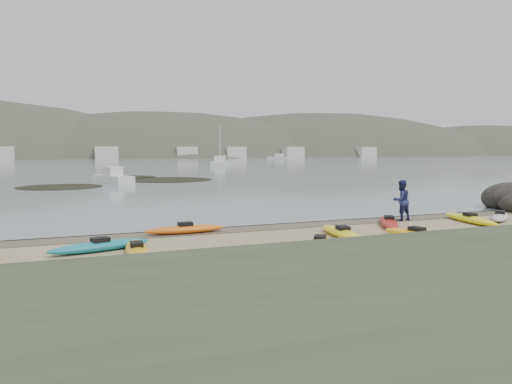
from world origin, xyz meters
name	(u,v)px	position (x,y,z in m)	size (l,w,h in m)	color
ground	(256,226)	(0.00, 0.00, 0.00)	(600.00, 600.00, 0.00)	tan
wet_sand	(259,227)	(0.00, -0.30, 0.00)	(60.00, 60.00, 0.00)	brown
water	(69,154)	(0.00, 300.00, 0.01)	(1200.00, 1200.00, 0.00)	slate
kayaks	(297,237)	(0.00, -4.00, 0.17)	(23.71, 7.94, 0.34)	yellow
person_east	(401,200)	(6.96, -1.10, 0.96)	(0.94, 0.73, 1.93)	navy
kelp_mats	(131,181)	(-0.83, 32.96, 0.03)	(19.26, 20.19, 0.04)	black
moored_boats	(82,163)	(-3.24, 80.69, 0.58)	(93.40, 95.36, 1.41)	silver
far_hills	(173,193)	(39.38, 193.97, -15.93)	(550.00, 135.00, 80.00)	#384235
far_town	(102,153)	(6.00, 145.00, 2.00)	(199.00, 5.00, 4.00)	beige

